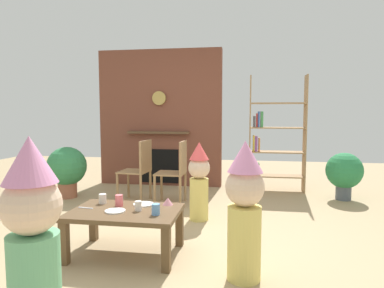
% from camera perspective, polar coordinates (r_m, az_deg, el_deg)
% --- Properties ---
extents(ground_plane, '(12.00, 12.00, 0.00)m').
position_cam_1_polar(ground_plane, '(3.65, -3.45, -15.53)').
color(ground_plane, tan).
extents(brick_fireplace_feature, '(2.20, 0.28, 2.40)m').
position_cam_1_polar(brick_fireplace_feature, '(6.12, -5.36, 4.26)').
color(brick_fireplace_feature, brown).
rests_on(brick_fireplace_feature, ground_plane).
extents(bookshelf, '(0.90, 0.28, 1.90)m').
position_cam_1_polar(bookshelf, '(5.76, 13.28, 1.08)').
color(bookshelf, '#9E7A51').
rests_on(bookshelf, ground_plane).
extents(coffee_table, '(0.98, 0.65, 0.41)m').
position_cam_1_polar(coffee_table, '(3.22, -11.09, -11.93)').
color(coffee_table, brown).
rests_on(coffee_table, ground_plane).
extents(paper_cup_near_left, '(0.07, 0.07, 0.11)m').
position_cam_1_polar(paper_cup_near_left, '(3.33, -12.12, -9.24)').
color(paper_cup_near_left, '#E5666B').
rests_on(paper_cup_near_left, coffee_table).
extents(paper_cup_near_right, '(0.07, 0.07, 0.09)m').
position_cam_1_polar(paper_cup_near_right, '(3.46, -14.75, -8.85)').
color(paper_cup_near_right, silver).
rests_on(paper_cup_near_right, coffee_table).
extents(paper_cup_center, '(0.06, 0.06, 0.09)m').
position_cam_1_polar(paper_cup_center, '(3.15, -9.00, -10.20)').
color(paper_cup_center, silver).
rests_on(paper_cup_center, coffee_table).
extents(paper_cup_far_left, '(0.07, 0.07, 0.10)m').
position_cam_1_polar(paper_cup_far_left, '(3.01, -6.09, -10.83)').
color(paper_cup_far_left, '#669EE0').
rests_on(paper_cup_far_left, coffee_table).
extents(paper_plate_front, '(0.18, 0.18, 0.01)m').
position_cam_1_polar(paper_plate_front, '(3.17, -12.75, -10.88)').
color(paper_plate_front, white).
rests_on(paper_plate_front, coffee_table).
extents(paper_plate_rear, '(0.19, 0.19, 0.01)m').
position_cam_1_polar(paper_plate_rear, '(3.35, -8.14, -9.94)').
color(paper_plate_rear, white).
rests_on(paper_plate_rear, coffee_table).
extents(birthday_cake_slice, '(0.10, 0.10, 0.07)m').
position_cam_1_polar(birthday_cake_slice, '(3.31, -4.08, -9.53)').
color(birthday_cake_slice, pink).
rests_on(birthday_cake_slice, coffee_table).
extents(table_fork, '(0.15, 0.04, 0.01)m').
position_cam_1_polar(table_fork, '(3.35, -17.37, -10.18)').
color(table_fork, silver).
rests_on(table_fork, coffee_table).
extents(child_with_cone_hat, '(0.32, 0.32, 1.17)m').
position_cam_1_polar(child_with_cone_hat, '(2.13, -25.10, -13.72)').
color(child_with_cone_hat, '#66B27F').
rests_on(child_with_cone_hat, ground_plane).
extents(child_in_pink, '(0.30, 0.30, 1.09)m').
position_cam_1_polar(child_in_pink, '(2.68, 8.80, -10.41)').
color(child_in_pink, '#E0CC66').
rests_on(child_in_pink, ground_plane).
extents(child_by_the_chairs, '(0.26, 0.26, 0.95)m').
position_cam_1_polar(child_by_the_chairs, '(4.11, 1.19, -5.89)').
color(child_by_the_chairs, '#E0CC66').
rests_on(child_by_the_chairs, ground_plane).
extents(dining_chair_left, '(0.44, 0.44, 0.90)m').
position_cam_1_polar(dining_chair_left, '(5.01, -8.73, -3.82)').
color(dining_chair_left, '#9E7A51').
rests_on(dining_chair_left, ground_plane).
extents(dining_chair_middle, '(0.41, 0.41, 0.90)m').
position_cam_1_polar(dining_chair_middle, '(4.82, -2.59, -4.12)').
color(dining_chair_middle, '#9E7A51').
rests_on(dining_chair_middle, ground_plane).
extents(potted_plant_tall, '(0.53, 0.53, 0.71)m').
position_cam_1_polar(potted_plant_tall, '(5.55, 24.14, -4.30)').
color(potted_plant_tall, '#4C5660').
rests_on(potted_plant_tall, ground_plane).
extents(potted_plant_short, '(0.59, 0.59, 0.78)m').
position_cam_1_polar(potted_plant_short, '(5.55, -20.22, -3.81)').
color(potted_plant_short, '#9E5B42').
rests_on(potted_plant_short, ground_plane).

